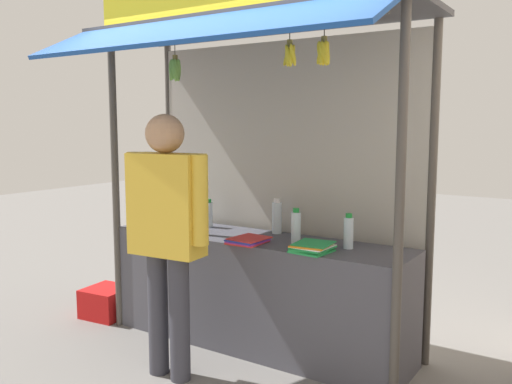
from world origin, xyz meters
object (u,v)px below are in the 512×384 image
(plastic_crate, at_px, (107,302))
(banana_bunch_inner_right, at_px, (324,53))
(magazine_stack_far_left, at_px, (312,247))
(magazine_stack_far_right, at_px, (248,240))
(water_bottle_front_left, at_px, (349,232))
(water_bottle_mid_right, at_px, (296,227))
(banana_bunch_inner_left, at_px, (290,55))
(banana_bunch_rightmost, at_px, (175,70))
(water_bottle_rear_center, at_px, (277,217))
(water_bottle_left, at_px, (209,214))
(vendor_person, at_px, (167,222))
(water_bottle_back_right, at_px, (181,212))

(plastic_crate, bearing_deg, banana_bunch_inner_right, -4.91)
(banana_bunch_inner_right, bearing_deg, magazine_stack_far_left, 128.59)
(magazine_stack_far_right, height_order, banana_bunch_inner_right, banana_bunch_inner_right)
(water_bottle_front_left, relative_size, plastic_crate, 0.68)
(magazine_stack_far_left, bearing_deg, water_bottle_mid_right, 140.76)
(banana_bunch_inner_left, bearing_deg, banana_bunch_rightmost, -179.97)
(plastic_crate, bearing_deg, water_bottle_mid_right, 6.60)
(water_bottle_front_left, relative_size, water_bottle_rear_center, 0.89)
(water_bottle_left, distance_m, banana_bunch_inner_left, 1.68)
(water_bottle_rear_center, relative_size, vendor_person, 0.16)
(water_bottle_front_left, xyz_separation_m, magazine_stack_far_left, (-0.16, -0.23, -0.08))
(water_bottle_left, height_order, water_bottle_rear_center, water_bottle_rear_center)
(banana_bunch_inner_right, xyz_separation_m, vendor_person, (-0.94, -0.38, -1.07))
(banana_bunch_inner_left, bearing_deg, water_bottle_mid_right, 112.17)
(magazine_stack_far_left, height_order, plastic_crate, magazine_stack_far_left)
(water_bottle_rear_center, xyz_separation_m, magazine_stack_far_right, (0.00, -0.41, -0.11))
(water_bottle_mid_right, distance_m, magazine_stack_far_right, 0.37)
(banana_bunch_rightmost, xyz_separation_m, vendor_person, (0.24, -0.38, -1.03))
(magazine_stack_far_right, bearing_deg, banana_bunch_rightmost, -157.98)
(vendor_person, bearing_deg, water_bottle_mid_right, 49.91)
(water_bottle_front_left, relative_size, magazine_stack_far_left, 0.87)
(water_bottle_mid_right, distance_m, banana_bunch_inner_left, 1.25)
(water_bottle_mid_right, xyz_separation_m, banana_bunch_inner_left, (0.16, -0.40, 1.17))
(magazine_stack_far_left, distance_m, banana_bunch_inner_left, 1.28)
(water_bottle_mid_right, height_order, water_bottle_front_left, water_bottle_mid_right)
(magazine_stack_far_right, xyz_separation_m, banana_bunch_inner_left, (0.45, -0.20, 1.27))
(magazine_stack_far_left, bearing_deg, banana_bunch_inner_right, -51.41)
(banana_bunch_inner_right, height_order, banana_bunch_inner_left, same)
(water_bottle_rear_center, bearing_deg, banana_bunch_inner_left, -53.30)
(magazine_stack_far_left, xyz_separation_m, banana_bunch_inner_left, (-0.07, -0.21, 1.26))
(water_bottle_mid_right, distance_m, water_bottle_front_left, 0.39)
(water_bottle_front_left, bearing_deg, plastic_crate, -173.52)
(water_bottle_left, bearing_deg, water_bottle_rear_center, 8.33)
(water_bottle_left, height_order, banana_bunch_inner_left, banana_bunch_inner_left)
(vendor_person, bearing_deg, banana_bunch_rightmost, 117.27)
(magazine_stack_far_left, xyz_separation_m, banana_bunch_rightmost, (-1.01, -0.21, 1.22))
(water_bottle_left, height_order, magazine_stack_far_left, water_bottle_left)
(water_bottle_mid_right, distance_m, magazine_stack_far_left, 0.31)
(magazine_stack_far_left, distance_m, plastic_crate, 2.17)
(water_bottle_rear_center, distance_m, banana_bunch_rightmost, 1.36)
(magazine_stack_far_left, height_order, vendor_person, vendor_person)
(water_bottle_left, bearing_deg, plastic_crate, -159.50)
(water_bottle_mid_right, xyz_separation_m, water_bottle_left, (-0.91, 0.13, -0.01))
(water_bottle_front_left, relative_size, water_bottle_back_right, 0.90)
(water_bottle_rear_center, xyz_separation_m, plastic_crate, (-1.51, -0.43, -0.85))
(banana_bunch_rightmost, bearing_deg, water_bottle_back_right, 128.49)
(water_bottle_back_right, height_order, magazine_stack_far_right, water_bottle_back_right)
(water_bottle_front_left, height_order, water_bottle_back_right, water_bottle_back_right)
(plastic_crate, bearing_deg, water_bottle_front_left, 6.48)
(water_bottle_back_right, bearing_deg, water_bottle_mid_right, -0.51)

